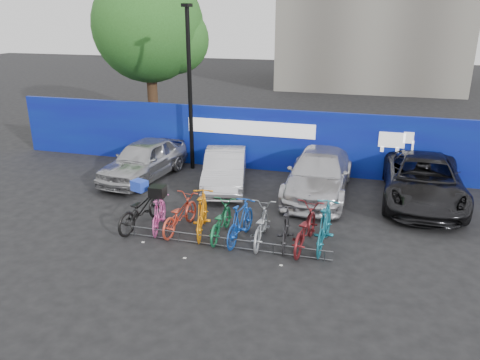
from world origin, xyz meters
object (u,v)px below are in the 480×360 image
at_px(bike_2, 180,214).
at_px(bike_6, 261,225).
at_px(bike_7, 286,228).
at_px(bike_8, 305,228).
at_px(bike_rack, 225,242).
at_px(lamppost, 190,85).
at_px(bike_5, 240,222).
at_px(tree, 153,29).
at_px(bike_3, 202,213).
at_px(bike_4, 221,220).
at_px(car_2, 319,173).
at_px(car_1, 225,169).
at_px(bike_1, 159,213).
at_px(car_3, 423,180).
at_px(bike_9, 325,226).
at_px(car_0, 144,160).
at_px(bike_0, 141,209).

relative_size(bike_2, bike_6, 0.99).
relative_size(bike_7, bike_8, 0.81).
distance_m(bike_rack, bike_2, 1.70).
bearing_deg(bike_rack, lamppost, 118.07).
height_order(lamppost, bike_rack, lamppost).
distance_m(bike_5, bike_7, 1.22).
distance_m(tree, bike_3, 12.44).
bearing_deg(bike_4, car_2, -120.15).
bearing_deg(bike_5, car_1, -61.06).
bearing_deg(bike_1, bike_rack, 151.92).
height_order(car_3, bike_2, car_3).
xyz_separation_m(bike_1, bike_2, (0.59, 0.09, -0.00)).
distance_m(bike_4, bike_7, 1.81).
bearing_deg(car_3, bike_4, -142.16).
relative_size(tree, bike_rack, 1.39).
bearing_deg(bike_9, bike_1, 5.47).
distance_m(car_0, bike_1, 4.54).
distance_m(car_3, bike_0, 8.91).
distance_m(car_0, car_3, 9.70).
bearing_deg(bike_1, bike_3, 171.39).
distance_m(bike_2, bike_4, 1.23).
bearing_deg(car_1, bike_rack, -86.46).
height_order(bike_1, bike_2, bike_1).
distance_m(bike_rack, bike_9, 2.63).
height_order(car_1, bike_0, car_1).
xyz_separation_m(car_0, bike_7, (6.00, -3.86, -0.21)).
height_order(car_1, car_2, car_2).
xyz_separation_m(bike_2, bike_6, (2.35, -0.08, 0.00)).
xyz_separation_m(tree, bike_2, (5.25, -9.99, -4.57)).
xyz_separation_m(tree, bike_8, (8.77, -10.04, -4.52)).
height_order(lamppost, bike_2, lamppost).
bearing_deg(car_0, car_2, 8.36).
distance_m(bike_7, bike_9, 1.00).
bearing_deg(car_2, bike_0, -138.11).
distance_m(car_0, bike_0, 4.24).
distance_m(car_1, bike_5, 4.18).
bearing_deg(bike_0, car_2, -129.33).
bearing_deg(car_0, car_1, 5.57).
xyz_separation_m(car_1, bike_3, (0.48, -3.69, -0.05)).
bearing_deg(lamppost, bike_7, -49.04).
height_order(car_1, bike_5, car_1).
bearing_deg(car_1, bike_6, -73.72).
relative_size(tree, bike_2, 4.13).
bearing_deg(tree, bike_3, -59.35).
bearing_deg(bike_6, bike_1, -3.40).
xyz_separation_m(car_3, bike_5, (-4.91, -4.26, -0.17)).
relative_size(bike_rack, bike_4, 3.07).
distance_m(lamppost, bike_3, 6.41).
bearing_deg(bike_8, car_2, -82.60).
bearing_deg(bike_rack, tree, 122.45).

